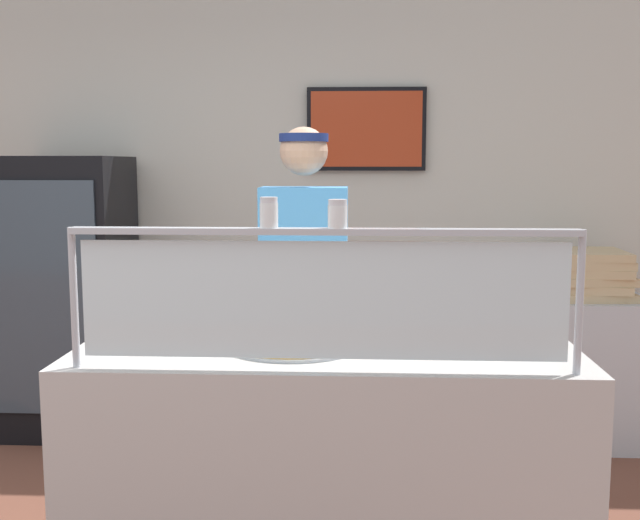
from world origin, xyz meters
name	(u,v)px	position (x,y,z in m)	size (l,w,h in m)	color
ground_plane	(332,517)	(0.89, 1.00, 0.00)	(12.00, 12.00, 0.00)	brown
shop_rear_unit	(342,202)	(0.89, 2.54, 1.36)	(6.19, 0.13, 2.70)	beige
serving_counter	(326,474)	(0.89, 0.37, 0.47)	(1.79, 0.73, 0.95)	#BCB7B2
sneeze_guard	(322,282)	(0.89, 0.06, 1.24)	(1.61, 0.06, 0.45)	#B2B5BC
pizza_tray	(294,341)	(0.77, 0.38, 0.97)	(0.50, 0.50, 0.04)	#9EA0A8
pizza_server	(294,337)	(0.78, 0.36, 0.99)	(0.07, 0.28, 0.01)	#ADAFB7
parmesan_shaker	(269,215)	(0.73, 0.06, 1.44)	(0.06, 0.06, 0.10)	white
pepper_flake_shaker	(338,216)	(0.94, 0.06, 1.44)	(0.06, 0.06, 0.09)	white
worker_figure	(305,299)	(0.77, 1.02, 1.01)	(0.41, 0.50, 1.76)	#23232D
drink_fridge	(67,295)	(-0.74, 2.09, 0.82)	(0.70, 0.65, 1.64)	black
prep_shelf	(583,369)	(2.30, 2.05, 0.42)	(0.70, 0.55, 0.84)	#B7BABF
pizza_box_stack	(587,274)	(2.30, 2.05, 0.98)	(0.47, 0.45, 0.27)	tan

